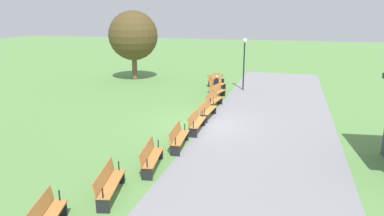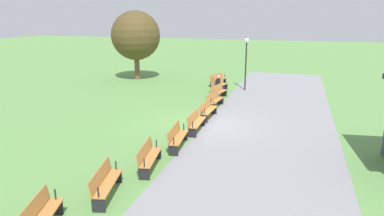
{
  "view_description": "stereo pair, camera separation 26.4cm",
  "coord_description": "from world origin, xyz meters",
  "px_view_note": "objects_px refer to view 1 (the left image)",
  "views": [
    {
      "loc": [
        16.13,
        4.03,
        5.32
      ],
      "look_at": [
        0.0,
        -0.61,
        0.8
      ],
      "focal_mm": 32.69,
      "sensor_mm": 36.0,
      "label": 1
    },
    {
      "loc": [
        16.06,
        4.29,
        5.32
      ],
      "look_at": [
        0.0,
        -0.61,
        0.8
      ],
      "focal_mm": 32.69,
      "sensor_mm": 36.0,
      "label": 2
    }
  ],
  "objects_px": {
    "bench_0": "(216,79)",
    "bench_8": "(109,182)",
    "bench_2": "(217,92)",
    "bench_5": "(196,121)",
    "bench_4": "(207,109)",
    "lamp_post": "(244,54)",
    "bench_3": "(214,100)",
    "bench_1": "(217,85)",
    "bench_7": "(151,156)",
    "tree_1": "(133,36)",
    "bench_6": "(178,137)",
    "person_seated": "(218,83)"
  },
  "relations": [
    {
      "from": "bench_3",
      "to": "bench_8",
      "type": "bearing_deg",
      "value": 1.93
    },
    {
      "from": "bench_1",
      "to": "bench_3",
      "type": "height_order",
      "value": "same"
    },
    {
      "from": "person_seated",
      "to": "bench_3",
      "type": "bearing_deg",
      "value": 22.32
    },
    {
      "from": "bench_2",
      "to": "bench_4",
      "type": "bearing_deg",
      "value": 15.26
    },
    {
      "from": "bench_4",
      "to": "tree_1",
      "type": "height_order",
      "value": "tree_1"
    },
    {
      "from": "bench_8",
      "to": "lamp_post",
      "type": "relative_size",
      "value": 0.53
    },
    {
      "from": "bench_2",
      "to": "person_seated",
      "type": "height_order",
      "value": "person_seated"
    },
    {
      "from": "lamp_post",
      "to": "bench_4",
      "type": "bearing_deg",
      "value": -6.02
    },
    {
      "from": "bench_3",
      "to": "bench_6",
      "type": "relative_size",
      "value": 1.0
    },
    {
      "from": "bench_2",
      "to": "bench_6",
      "type": "xyz_separation_m",
      "value": [
        8.88,
        0.29,
        0.0
      ]
    },
    {
      "from": "bench_4",
      "to": "bench_8",
      "type": "distance_m",
      "value": 8.88
    },
    {
      "from": "bench_2",
      "to": "bench_5",
      "type": "distance_m",
      "value": 6.67
    },
    {
      "from": "bench_3",
      "to": "bench_7",
      "type": "height_order",
      "value": "same"
    },
    {
      "from": "bench_1",
      "to": "person_seated",
      "type": "bearing_deg",
      "value": 31.39
    },
    {
      "from": "bench_6",
      "to": "bench_2",
      "type": "bearing_deg",
      "value": 176.17
    },
    {
      "from": "tree_1",
      "to": "lamp_post",
      "type": "relative_size",
      "value": 1.53
    },
    {
      "from": "bench_1",
      "to": "bench_4",
      "type": "distance_m",
      "value": 6.67
    },
    {
      "from": "bench_6",
      "to": "lamp_post",
      "type": "xyz_separation_m",
      "value": [
        -12.11,
        0.96,
        2.12
      ]
    },
    {
      "from": "bench_3",
      "to": "tree_1",
      "type": "distance_m",
      "value": 11.46
    },
    {
      "from": "bench_4",
      "to": "lamp_post",
      "type": "distance_m",
      "value": 8.0
    },
    {
      "from": "bench_0",
      "to": "lamp_post",
      "type": "bearing_deg",
      "value": 81.56
    },
    {
      "from": "bench_6",
      "to": "bench_5",
      "type": "bearing_deg",
      "value": 170.46
    },
    {
      "from": "bench_4",
      "to": "lamp_post",
      "type": "relative_size",
      "value": 0.52
    },
    {
      "from": "bench_4",
      "to": "bench_7",
      "type": "distance_m",
      "value": 6.67
    },
    {
      "from": "bench_3",
      "to": "bench_6",
      "type": "distance_m",
      "value": 6.67
    },
    {
      "from": "bench_6",
      "to": "lamp_post",
      "type": "height_order",
      "value": "lamp_post"
    },
    {
      "from": "tree_1",
      "to": "lamp_post",
      "type": "height_order",
      "value": "tree_1"
    },
    {
      "from": "bench_0",
      "to": "bench_8",
      "type": "relative_size",
      "value": 1.0
    },
    {
      "from": "bench_2",
      "to": "lamp_post",
      "type": "bearing_deg",
      "value": 168.43
    },
    {
      "from": "person_seated",
      "to": "tree_1",
      "type": "bearing_deg",
      "value": -98.0
    },
    {
      "from": "bench_8",
      "to": "bench_1",
      "type": "bearing_deg",
      "value": 166.63
    },
    {
      "from": "tree_1",
      "to": "bench_7",
      "type": "bearing_deg",
      "value": 26.78
    },
    {
      "from": "bench_4",
      "to": "bench_5",
      "type": "xyz_separation_m",
      "value": [
        2.23,
        0.0,
        0.0
      ]
    },
    {
      "from": "tree_1",
      "to": "person_seated",
      "type": "bearing_deg",
      "value": 68.63
    },
    {
      "from": "bench_3",
      "to": "bench_6",
      "type": "height_order",
      "value": "same"
    },
    {
      "from": "bench_7",
      "to": "tree_1",
      "type": "relative_size",
      "value": 0.35
    },
    {
      "from": "bench_3",
      "to": "bench_4",
      "type": "height_order",
      "value": "same"
    },
    {
      "from": "bench_2",
      "to": "bench_6",
      "type": "height_order",
      "value": "same"
    },
    {
      "from": "bench_1",
      "to": "bench_7",
      "type": "relative_size",
      "value": 1.0
    },
    {
      "from": "bench_3",
      "to": "lamp_post",
      "type": "distance_m",
      "value": 5.92
    },
    {
      "from": "bench_4",
      "to": "lamp_post",
      "type": "xyz_separation_m",
      "value": [
        -7.67,
        0.81,
        2.12
      ]
    },
    {
      "from": "bench_2",
      "to": "bench_5",
      "type": "height_order",
      "value": "same"
    },
    {
      "from": "bench_0",
      "to": "bench_4",
      "type": "relative_size",
      "value": 1.02
    },
    {
      "from": "bench_2",
      "to": "bench_1",
      "type": "bearing_deg",
      "value": -159.03
    },
    {
      "from": "bench_4",
      "to": "person_seated",
      "type": "bearing_deg",
      "value": -170.93
    },
    {
      "from": "bench_5",
      "to": "tree_1",
      "type": "distance_m",
      "value": 14.74
    },
    {
      "from": "bench_6",
      "to": "bench_7",
      "type": "height_order",
      "value": "same"
    },
    {
      "from": "bench_1",
      "to": "bench_4",
      "type": "xyz_separation_m",
      "value": [
        6.61,
        0.88,
        0.0
      ]
    },
    {
      "from": "lamp_post",
      "to": "bench_8",
      "type": "bearing_deg",
      "value": -5.85
    },
    {
      "from": "bench_2",
      "to": "bench_8",
      "type": "distance_m",
      "value": 13.27
    }
  ]
}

